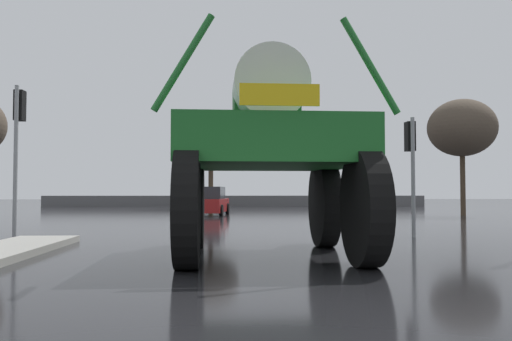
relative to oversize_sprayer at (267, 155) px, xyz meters
name	(u,v)px	position (x,y,z in m)	size (l,w,h in m)	color
ground_plane	(243,220)	(-0.10, 13.09, -2.01)	(120.00, 120.00, 0.00)	black
oversize_sprayer	(267,155)	(0.00, 0.00, 0.00)	(4.19, 5.42, 4.24)	black
sedan_ahead	(209,202)	(-1.83, 17.80, -1.29)	(2.25, 4.27, 1.52)	maroon
traffic_signal_near_left	(18,127)	(-6.52, 4.20, 1.03)	(0.24, 0.54, 4.16)	gray
traffic_signal_near_right	(411,150)	(4.40, 4.21, 0.45)	(0.24, 0.54, 3.37)	gray
bare_tree_right	(462,128)	(11.60, 16.70, 2.62)	(3.57, 3.57, 6.17)	#473828
bare_tree_far_center	(211,138)	(-2.04, 27.41, 3.11)	(4.10, 4.10, 6.88)	#473828
roadside_barrier	(236,201)	(-0.10, 33.97, -1.56)	(32.26, 0.24, 0.90)	#59595B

